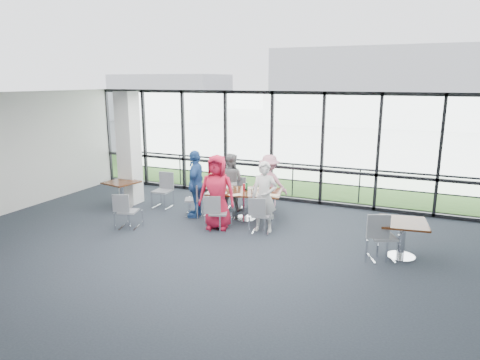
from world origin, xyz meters
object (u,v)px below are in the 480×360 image
at_px(diner_end, 196,184).
at_px(chair_main_end, 193,200).
at_px(side_table_right, 403,227).
at_px(chair_main_fr, 266,196).
at_px(main_table, 245,196).
at_px(diner_near_left, 217,192).
at_px(diner_far_right, 269,183).
at_px(chair_spare_r, 383,237).
at_px(chair_main_fl, 235,194).
at_px(chair_spare_lb, 162,191).
at_px(diner_near_right, 264,197).
at_px(chair_main_nr, 261,215).
at_px(diner_far_left, 230,182).
at_px(chair_main_nl, 218,213).
at_px(chair_spare_la, 128,211).
at_px(structural_column, 129,148).
at_px(side_table_left, 122,186).

relative_size(diner_end, chair_main_end, 2.04).
relative_size(side_table_right, chair_main_fr, 1.24).
xyz_separation_m(main_table, diner_near_left, (-0.35, -0.87, 0.28)).
bearing_deg(diner_far_right, diner_near_left, 70.66).
bearing_deg(chair_spare_r, side_table_right, 15.17).
xyz_separation_m(chair_main_fl, chair_spare_lb, (-1.90, -0.71, 0.06)).
distance_m(main_table, chair_spare_lb, 2.51).
height_order(diner_near_right, chair_main_fr, diner_near_right).
bearing_deg(chair_main_nr, chair_spare_lb, 154.42).
height_order(chair_main_fl, chair_spare_r, chair_spare_r).
bearing_deg(diner_near_right, diner_far_left, 132.83).
bearing_deg(chair_main_nl, chair_main_end, 124.76).
bearing_deg(chair_spare_la, diner_near_left, 6.47).
bearing_deg(diner_far_left, diner_end, 52.17).
bearing_deg(chair_main_end, diner_end, 44.68).
bearing_deg(side_table_right, chair_spare_la, -172.89).
distance_m(structural_column, main_table, 3.76).
relative_size(main_table, diner_end, 1.15).
height_order(chair_main_nr, chair_spare_r, chair_spare_r).
bearing_deg(chair_spare_la, structural_column, 107.68).
bearing_deg(chair_main_nr, diner_end, 154.72).
height_order(side_table_left, chair_main_fl, chair_main_fl).
bearing_deg(side_table_left, diner_near_left, -8.09).
height_order(structural_column, chair_spare_lb, structural_column).
height_order(chair_main_nl, chair_main_fr, chair_main_nl).
bearing_deg(chair_spare_la, diner_far_right, 27.66).
bearing_deg(chair_spare_la, chair_main_fr, 29.43).
xyz_separation_m(structural_column, diner_end, (2.37, -0.40, -0.72)).
height_order(main_table, diner_near_right, diner_near_right).
distance_m(diner_far_right, chair_spare_lb, 2.98).
bearing_deg(chair_spare_lb, structural_column, -6.98).
distance_m(side_table_left, chair_main_nl, 3.34).
distance_m(diner_near_right, diner_far_left, 1.92).
bearing_deg(chair_spare_r, chair_main_fr, 121.45).
relative_size(side_table_right, chair_main_nl, 1.19).
relative_size(diner_near_left, chair_main_fr, 2.21).
distance_m(side_table_left, diner_near_left, 3.23).
distance_m(main_table, diner_near_right, 1.01).
relative_size(diner_end, chair_spare_la, 2.05).
xyz_separation_m(diner_end, chair_spare_lb, (-1.25, 0.31, -0.40)).
relative_size(side_table_right, chair_spare_lb, 1.05).
relative_size(chair_main_fr, chair_spare_r, 0.85).
bearing_deg(chair_main_nl, chair_main_fr, 55.76).
distance_m(chair_main_nr, chair_main_end, 2.16).
relative_size(main_table, chair_main_end, 2.34).
height_order(diner_far_left, chair_main_nr, diner_far_left).
bearing_deg(structural_column, chair_spare_r, -11.01).
bearing_deg(diner_far_right, side_table_right, 152.96).
bearing_deg(diner_end, chair_main_nr, 63.15).
relative_size(diner_far_left, chair_main_nl, 1.85).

